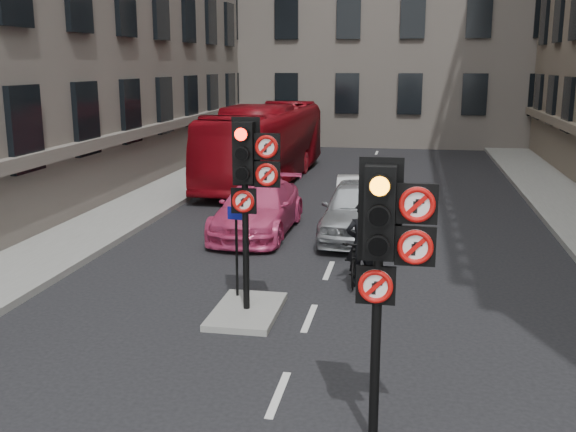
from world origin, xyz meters
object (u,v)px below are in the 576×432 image
(signal_near, at_px, (386,243))
(car_white, at_px, (362,203))
(bus_red, at_px, (265,143))
(signal_far, at_px, (249,173))
(motorcyclist, at_px, (362,244))
(info_sign, at_px, (236,239))
(car_silver, at_px, (358,209))
(car_pink, at_px, (258,209))
(motorcycle, at_px, (355,259))

(signal_near, height_order, car_white, signal_near)
(bus_red, bearing_deg, signal_far, -76.51)
(motorcyclist, relative_size, info_sign, 1.02)
(car_silver, relative_size, car_white, 1.07)
(car_pink, xyz_separation_m, motorcycle, (3.00, -3.86, -0.18))
(signal_near, xyz_separation_m, car_silver, (-1.09, 10.18, -1.81))
(car_silver, xyz_separation_m, info_sign, (-1.95, -5.53, 0.51))
(car_silver, xyz_separation_m, motorcycle, (0.24, -3.90, -0.27))
(bus_red, distance_m, info_sign, 14.05)
(signal_near, relative_size, motorcycle, 2.10)
(signal_far, height_order, car_pink, signal_far)
(car_silver, bearing_deg, car_white, 88.97)
(bus_red, relative_size, motorcycle, 6.42)
(car_silver, distance_m, bus_red, 9.41)
(signal_near, height_order, bus_red, signal_near)
(car_silver, distance_m, car_pink, 2.76)
(signal_far, bearing_deg, info_sign, 123.79)
(bus_red, relative_size, motorcyclist, 5.91)
(motorcycle, xyz_separation_m, info_sign, (-2.19, -1.63, 0.78))
(car_white, bearing_deg, motorcycle, -92.03)
(car_silver, bearing_deg, motorcycle, -85.98)
(signal_near, height_order, signal_far, signal_far)
(signal_far, distance_m, motorcycle, 3.62)
(signal_far, bearing_deg, car_white, 78.21)
(car_white, distance_m, info_sign, 7.04)
(car_pink, bearing_deg, signal_far, -77.71)
(signal_near, distance_m, info_sign, 5.70)
(signal_near, distance_m, motorcyclist, 6.29)
(info_sign, bearing_deg, motorcyclist, 36.75)
(car_silver, height_order, bus_red, bus_red)
(signal_far, xyz_separation_m, car_silver, (1.51, 6.18, -1.93))
(signal_near, distance_m, car_white, 11.58)
(car_silver, bearing_deg, motorcyclist, -83.94)
(signal_far, height_order, motorcyclist, signal_far)
(signal_near, bearing_deg, car_white, 95.32)
(signal_near, xyz_separation_m, signal_far, (-2.60, 4.00, 0.12))
(car_white, distance_m, car_pink, 3.05)
(car_silver, height_order, car_pink, car_silver)
(car_white, height_order, car_pink, car_white)
(signal_near, bearing_deg, bus_red, 106.40)
(car_pink, xyz_separation_m, bus_red, (-1.59, 8.35, 0.83))
(car_silver, xyz_separation_m, motorcyclist, (0.41, -4.15, 0.15))
(signal_near, relative_size, car_white, 0.84)
(car_white, distance_m, bus_red, 8.40)
(car_silver, distance_m, motorcyclist, 4.18)
(bus_red, height_order, info_sign, bus_red)
(car_pink, distance_m, motorcyclist, 5.20)
(signal_near, height_order, motorcycle, signal_near)
(signal_near, relative_size, car_silver, 0.78)
(car_white, distance_m, motorcycle, 5.11)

